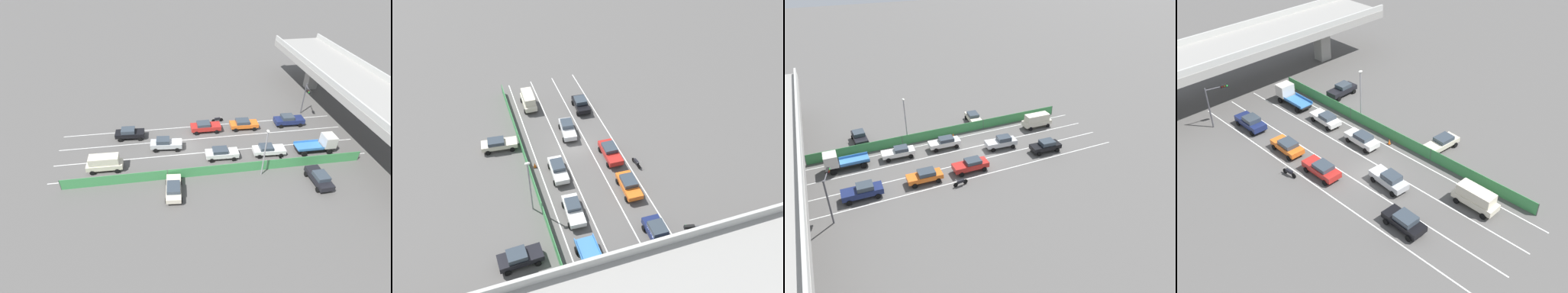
% 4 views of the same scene
% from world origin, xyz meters
% --- Properties ---
extents(ground_plane, '(300.00, 300.00, 0.00)m').
position_xyz_m(ground_plane, '(0.00, 0.00, 0.00)').
color(ground_plane, '#565451').
extents(lane_line_left_edge, '(0.14, 43.28, 0.01)m').
position_xyz_m(lane_line_left_edge, '(-5.36, 3.64, 0.00)').
color(lane_line_left_edge, silver).
rests_on(lane_line_left_edge, ground).
extents(lane_line_mid_left, '(0.14, 43.28, 0.01)m').
position_xyz_m(lane_line_mid_left, '(-1.79, 3.64, 0.00)').
color(lane_line_mid_left, silver).
rests_on(lane_line_mid_left, ground).
extents(lane_line_mid_right, '(0.14, 43.28, 0.01)m').
position_xyz_m(lane_line_mid_right, '(1.79, 3.64, 0.00)').
color(lane_line_mid_right, silver).
rests_on(lane_line_mid_right, ground).
extents(lane_line_right_edge, '(0.14, 43.28, 0.01)m').
position_xyz_m(lane_line_right_edge, '(5.36, 3.64, 0.00)').
color(lane_line_right_edge, silver).
rests_on(lane_line_right_edge, ground).
extents(green_fence, '(0.10, 39.38, 1.50)m').
position_xyz_m(green_fence, '(6.69, 3.64, 0.75)').
color(green_fence, '#3D8E4C').
rests_on(green_fence, ground).
extents(car_sedan_white, '(2.16, 4.57, 1.50)m').
position_xyz_m(car_sedan_white, '(3.53, 11.47, 0.85)').
color(car_sedan_white, white).
rests_on(car_sedan_white, ground).
extents(car_sedan_silver, '(2.28, 4.65, 1.72)m').
position_xyz_m(car_sedan_silver, '(0.01, -2.69, 0.93)').
color(car_sedan_silver, '#B7BABC').
rests_on(car_sedan_silver, ground).
extents(car_taxi_orange, '(2.16, 4.46, 1.56)m').
position_xyz_m(car_taxi_orange, '(-3.65, 9.92, 0.88)').
color(car_taxi_orange, orange).
rests_on(car_taxi_orange, ground).
extents(car_sedan_red, '(2.09, 4.67, 1.60)m').
position_xyz_m(car_sedan_red, '(-3.71, 3.76, 0.90)').
color(car_sedan_red, red).
rests_on(car_sedan_red, ground).
extents(car_sedan_black, '(2.22, 4.41, 1.64)m').
position_xyz_m(car_sedan_black, '(-3.56, -7.90, 0.91)').
color(car_sedan_black, black).
rests_on(car_sedan_black, ground).
extents(car_sedan_navy, '(2.17, 4.75, 1.72)m').
position_xyz_m(car_sedan_navy, '(-3.67, 17.44, 0.93)').
color(car_sedan_navy, navy).
rests_on(car_sedan_navy, ground).
extents(car_van_cream, '(2.06, 4.69, 2.20)m').
position_xyz_m(car_van_cream, '(3.58, -10.93, 1.24)').
color(car_van_cream, beige).
rests_on(car_van_cream, ground).
extents(car_hatchback_white, '(2.06, 4.58, 1.60)m').
position_xyz_m(car_hatchback_white, '(3.39, 4.79, 0.89)').
color(car_hatchback_white, silver).
rests_on(car_hatchback_white, ground).
extents(flatbed_truck_blue, '(2.32, 5.56, 2.47)m').
position_xyz_m(flatbed_truck_blue, '(3.74, 19.30, 1.27)').
color(flatbed_truck_blue, black).
rests_on(flatbed_truck_blue, ground).
extents(motorcycle, '(0.60, 1.95, 0.93)m').
position_xyz_m(motorcycle, '(-6.23, 6.24, 0.46)').
color(motorcycle, black).
rests_on(motorcycle, ground).
extents(parked_sedan_cream, '(4.71, 2.33, 1.52)m').
position_xyz_m(parked_sedan_cream, '(9.39, -2.40, 0.86)').
color(parked_sedan_cream, beige).
rests_on(parked_sedan_cream, ground).
extents(parked_sedan_dark, '(4.41, 2.15, 1.66)m').
position_xyz_m(parked_sedan_dark, '(10.26, 15.72, 0.91)').
color(parked_sedan_dark, black).
rests_on(parked_sedan_dark, ground).
extents(traffic_light, '(2.84, 0.95, 5.47)m').
position_xyz_m(traffic_light, '(-6.02, 20.87, 3.84)').
color(traffic_light, '#47474C').
rests_on(traffic_light, ground).
extents(street_lamp, '(0.60, 0.36, 6.84)m').
position_xyz_m(street_lamp, '(7.55, 9.20, 4.17)').
color(street_lamp, gray).
rests_on(street_lamp, ground).
extents(traffic_cone, '(0.47, 0.47, 0.74)m').
position_xyz_m(traffic_cone, '(5.79, 2.60, 0.35)').
color(traffic_cone, orange).
rests_on(traffic_cone, ground).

